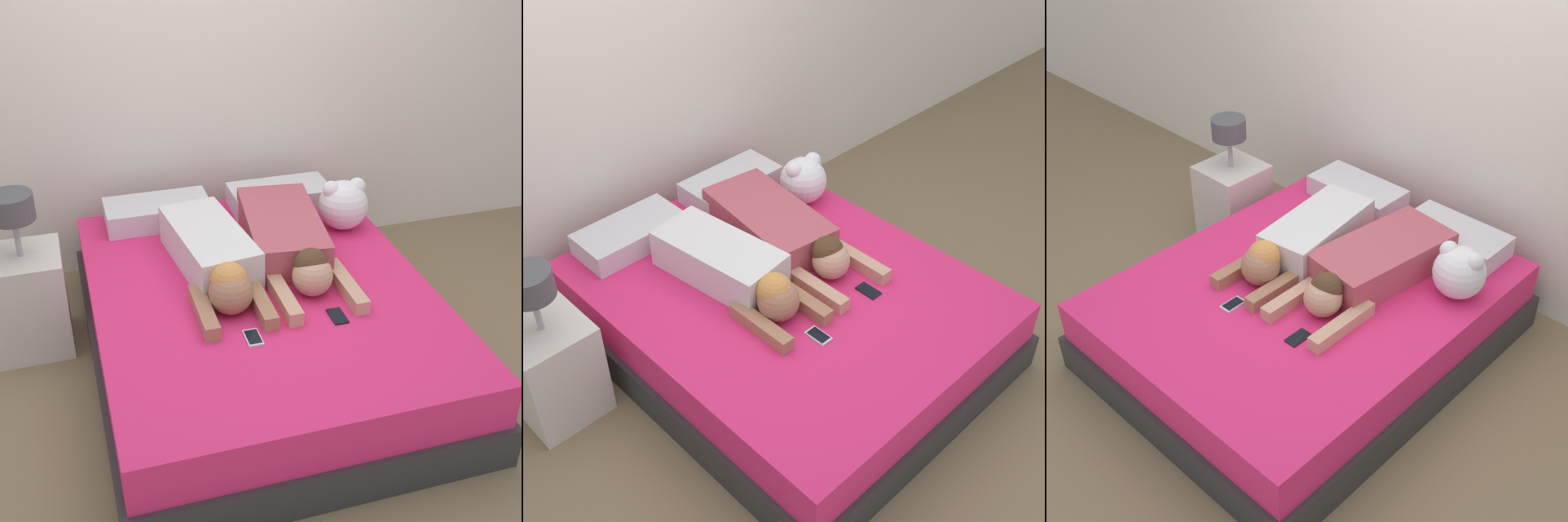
% 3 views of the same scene
% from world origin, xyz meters
% --- Properties ---
extents(ground_plane, '(12.00, 12.00, 0.00)m').
position_xyz_m(ground_plane, '(0.00, 0.00, 0.00)').
color(ground_plane, '#7F6B4C').
extents(wall_back, '(12.00, 0.06, 2.60)m').
position_xyz_m(wall_back, '(0.00, 1.19, 1.30)').
color(wall_back, silver).
rests_on(wall_back, ground_plane).
extents(bed, '(1.67, 2.07, 0.43)m').
position_xyz_m(bed, '(0.00, 0.00, 0.21)').
color(bed, '#2D2D2D').
rests_on(bed, ground_plane).
extents(pillow_head_left, '(0.58, 0.29, 0.13)m').
position_xyz_m(pillow_head_left, '(-0.36, 0.83, 0.49)').
color(pillow_head_left, silver).
rests_on(pillow_head_left, bed).
extents(pillow_head_right, '(0.58, 0.29, 0.13)m').
position_xyz_m(pillow_head_right, '(0.36, 0.83, 0.49)').
color(pillow_head_right, silver).
rests_on(pillow_head_right, bed).
extents(person_left, '(0.40, 1.01, 0.24)m').
position_xyz_m(person_left, '(-0.19, 0.16, 0.53)').
color(person_left, silver).
rests_on(person_left, bed).
extents(person_right, '(0.47, 1.11, 0.23)m').
position_xyz_m(person_right, '(0.22, 0.24, 0.52)').
color(person_right, '#B24C59').
rests_on(person_right, bed).
extents(cell_phone_left, '(0.07, 0.12, 0.01)m').
position_xyz_m(cell_phone_left, '(-0.15, -0.39, 0.43)').
color(cell_phone_left, silver).
rests_on(cell_phone_left, bed).
extents(cell_phone_right, '(0.07, 0.12, 0.01)m').
position_xyz_m(cell_phone_right, '(0.26, -0.34, 0.43)').
color(cell_phone_right, black).
rests_on(cell_phone_right, bed).
extents(plush_toy, '(0.28, 0.28, 0.29)m').
position_xyz_m(plush_toy, '(0.62, 0.47, 0.57)').
color(plush_toy, white).
rests_on(plush_toy, bed).
extents(nightstand, '(0.38, 0.38, 0.87)m').
position_xyz_m(nightstand, '(-1.10, 0.45, 0.31)').
color(nightstand, beige).
rests_on(nightstand, ground_plane).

